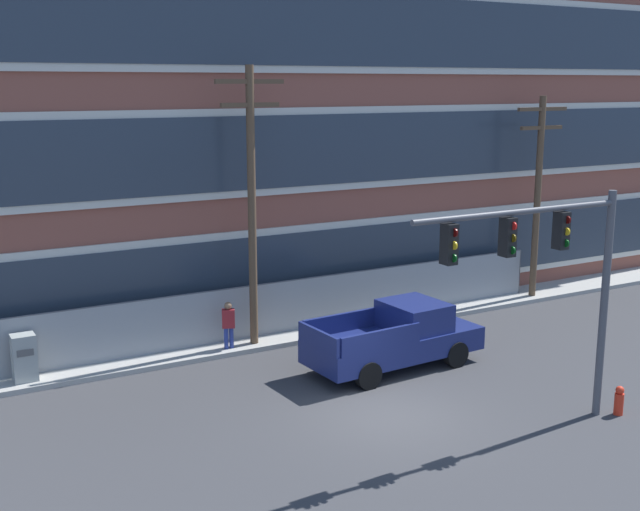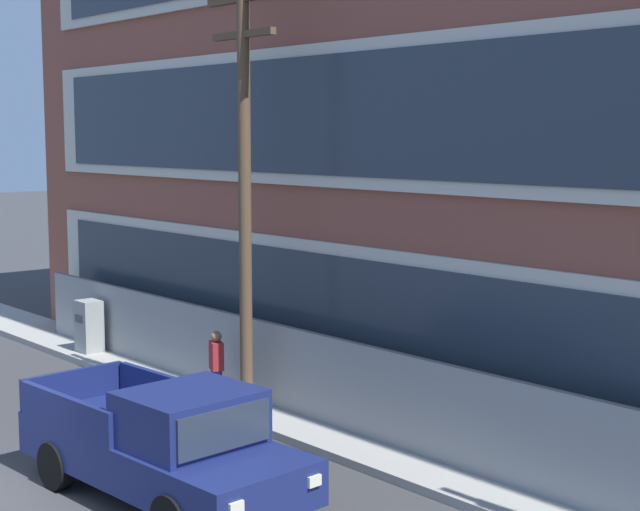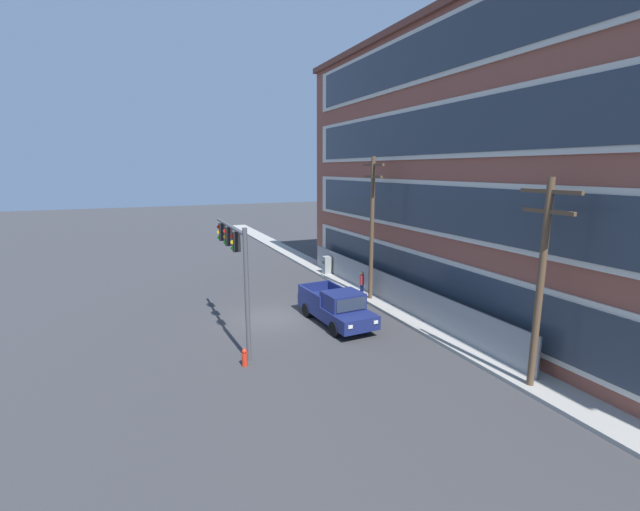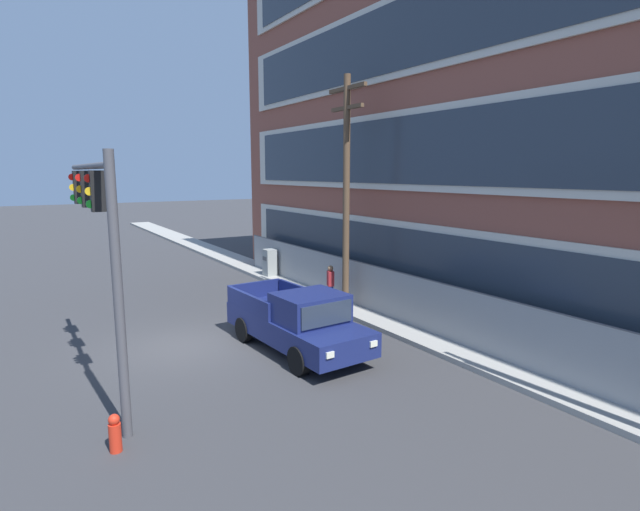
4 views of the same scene
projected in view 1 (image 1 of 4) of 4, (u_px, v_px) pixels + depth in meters
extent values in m
plane|color=#38383A|center=(389.00, 416.00, 20.71)|extent=(160.00, 160.00, 0.00)
cube|color=#9E9B93|center=(268.00, 338.00, 26.81)|extent=(80.00, 1.88, 0.16)
cube|color=brown|center=(325.00, 94.00, 33.65)|extent=(37.23, 11.40, 16.00)
cube|color=beige|center=(401.00, 253.00, 29.97)|extent=(34.25, 0.10, 2.88)
cube|color=#2D3844|center=(402.00, 254.00, 29.92)|extent=(32.77, 0.06, 2.40)
cube|color=beige|center=(403.00, 146.00, 29.13)|extent=(34.25, 0.10, 2.88)
cube|color=#2D3844|center=(404.00, 146.00, 29.08)|extent=(32.77, 0.06, 2.40)
cube|color=beige|center=(405.00, 32.00, 28.29)|extent=(34.25, 0.10, 2.88)
cube|color=#2D3844|center=(406.00, 32.00, 28.24)|extent=(32.77, 0.06, 2.40)
cube|color=gray|center=(274.00, 311.00, 26.90)|extent=(21.94, 0.04, 1.92)
cylinder|color=#4C4C51|center=(519.00, 273.00, 32.17)|extent=(0.06, 0.06, 1.92)
cylinder|color=#4C4C51|center=(274.00, 283.00, 26.69)|extent=(21.94, 0.05, 0.05)
cylinder|color=#4C4C51|center=(604.00, 305.00, 20.25)|extent=(0.20, 0.20, 5.86)
cylinder|color=#4C4C51|center=(520.00, 212.00, 18.24)|extent=(6.04, 0.14, 0.14)
cube|color=black|center=(561.00, 230.00, 19.00)|extent=(0.28, 0.32, 0.90)
cylinder|color=#4B0807|center=(568.00, 220.00, 18.79)|extent=(0.04, 0.18, 0.18)
cylinder|color=gold|center=(567.00, 232.00, 18.85)|extent=(0.04, 0.18, 0.18)
cylinder|color=#0A4011|center=(566.00, 243.00, 18.91)|extent=(0.04, 0.18, 0.18)
cube|color=black|center=(508.00, 237.00, 18.20)|extent=(0.28, 0.32, 0.90)
cylinder|color=red|center=(514.00, 226.00, 17.99)|extent=(0.04, 0.18, 0.18)
cylinder|color=#503E08|center=(513.00, 238.00, 18.04)|extent=(0.04, 0.18, 0.18)
cylinder|color=#0A4011|center=(512.00, 250.00, 18.10)|extent=(0.04, 0.18, 0.18)
cube|color=black|center=(449.00, 244.00, 17.39)|extent=(0.28, 0.32, 0.90)
cylinder|color=#4B0807|center=(455.00, 233.00, 17.18)|extent=(0.04, 0.18, 0.18)
cylinder|color=gold|center=(454.00, 246.00, 17.24)|extent=(0.04, 0.18, 0.18)
cylinder|color=#0A4011|center=(454.00, 258.00, 17.30)|extent=(0.04, 0.18, 0.18)
cube|color=navy|center=(394.00, 344.00, 24.09)|extent=(5.59, 2.40, 0.70)
cube|color=navy|center=(414.00, 316.00, 24.33)|extent=(1.75, 2.00, 0.85)
cube|color=#283342|center=(435.00, 311.00, 24.78)|extent=(0.16, 1.70, 0.63)
cube|color=navy|center=(342.00, 323.00, 24.11)|extent=(2.74, 0.28, 0.56)
cube|color=navy|center=(381.00, 340.00, 22.50)|extent=(2.74, 0.28, 0.56)
cube|color=navy|center=(318.00, 339.00, 22.53)|extent=(0.22, 2.00, 0.56)
cylinder|color=black|center=(415.00, 338.00, 25.82)|extent=(0.81, 0.31, 0.80)
cylinder|color=black|center=(456.00, 354.00, 24.25)|extent=(0.81, 0.31, 0.80)
cylinder|color=black|center=(331.00, 356.00, 24.08)|extent=(0.81, 0.31, 0.80)
cylinder|color=black|center=(368.00, 375.00, 22.50)|extent=(0.81, 0.31, 0.80)
cube|color=white|center=(447.00, 321.00, 26.13)|extent=(0.07, 0.24, 0.16)
cube|color=white|center=(478.00, 332.00, 24.93)|extent=(0.07, 0.24, 0.16)
cylinder|color=brown|center=(252.00, 211.00, 25.16)|extent=(0.26, 0.26, 8.98)
cube|color=brown|center=(250.00, 81.00, 24.32)|extent=(2.27, 0.14, 0.14)
cube|color=brown|center=(250.00, 105.00, 24.47)|extent=(1.93, 0.14, 0.14)
cylinder|color=brown|center=(537.00, 200.00, 31.11)|extent=(0.26, 0.26, 7.97)
cube|color=brown|center=(543.00, 109.00, 30.37)|extent=(2.41, 0.14, 0.14)
cube|color=brown|center=(541.00, 128.00, 30.52)|extent=(2.05, 0.14, 0.14)
cube|color=#939993|center=(24.00, 360.00, 22.66)|extent=(0.65, 0.54, 1.52)
cube|color=#515151|center=(25.00, 353.00, 22.36)|extent=(0.45, 0.02, 0.20)
cylinder|color=navy|center=(226.00, 341.00, 25.44)|extent=(0.14, 0.14, 0.85)
cylinder|color=navy|center=(232.00, 340.00, 25.53)|extent=(0.14, 0.14, 0.85)
cube|color=maroon|center=(228.00, 318.00, 25.33)|extent=(0.46, 0.37, 0.60)
sphere|color=#8C6647|center=(228.00, 306.00, 25.24)|extent=(0.24, 0.24, 0.24)
cylinder|color=red|center=(619.00, 404.00, 20.77)|extent=(0.24, 0.24, 0.58)
sphere|color=red|center=(620.00, 390.00, 20.69)|extent=(0.22, 0.22, 0.22)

